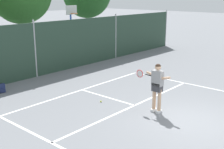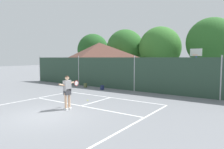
# 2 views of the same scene
# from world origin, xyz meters

# --- Properties ---
(ground_plane) EXTENTS (120.00, 120.00, 0.00)m
(ground_plane) POSITION_xyz_m (0.00, 0.00, 0.00)
(ground_plane) COLOR slate
(court_markings) EXTENTS (8.30, 11.10, 0.01)m
(court_markings) POSITION_xyz_m (0.00, 0.65, 0.00)
(court_markings) COLOR white
(court_markings) RESTS_ON ground
(chainlink_fence) EXTENTS (26.09, 0.09, 3.00)m
(chainlink_fence) POSITION_xyz_m (0.00, 9.00, 1.43)
(chainlink_fence) COLOR #284233
(chainlink_fence) RESTS_ON ground
(basketball_hoop) EXTENTS (0.90, 0.67, 3.55)m
(basketball_hoop) POSITION_xyz_m (4.42, 11.10, 2.31)
(basketball_hoop) COLOR #284CB2
(basketball_hoop) RESTS_ON ground
(clubhouse_building) EXTENTS (7.46, 4.45, 4.54)m
(clubhouse_building) POSITION_xyz_m (-6.25, 12.11, 2.36)
(clubhouse_building) COLOR beige
(clubhouse_building) RESTS_ON ground
(treeline_backdrop) EXTENTS (28.01, 4.54, 6.95)m
(treeline_backdrop) POSITION_xyz_m (-0.28, 17.07, 4.17)
(treeline_backdrop) COLOR brown
(treeline_backdrop) RESTS_ON ground
(tennis_player) EXTENTS (0.28, 1.44, 1.85)m
(tennis_player) POSITION_xyz_m (-0.02, 1.47, 1.11)
(tennis_player) COLOR silver
(tennis_player) RESTS_ON ground
(tennis_ball) EXTENTS (0.07, 0.07, 0.07)m
(tennis_ball) POSITION_xyz_m (-0.60, 3.74, 0.03)
(tennis_ball) COLOR #CCE033
(tennis_ball) RESTS_ON ground
(backpack_olive) EXTENTS (0.31, 0.29, 0.46)m
(backpack_olive) POSITION_xyz_m (-4.80, 8.12, 0.19)
(backpack_olive) COLOR #566038
(backpack_olive) RESTS_ON ground
(backpack_navy) EXTENTS (0.30, 0.26, 0.46)m
(backpack_navy) POSITION_xyz_m (-2.62, 7.93, 0.19)
(backpack_navy) COLOR navy
(backpack_navy) RESTS_ON ground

